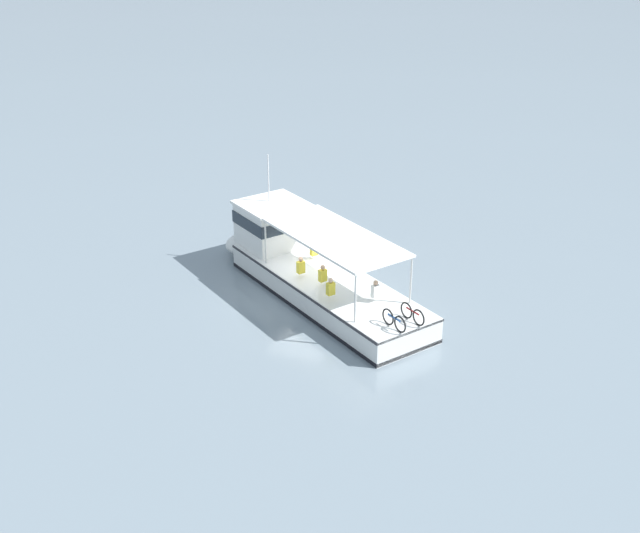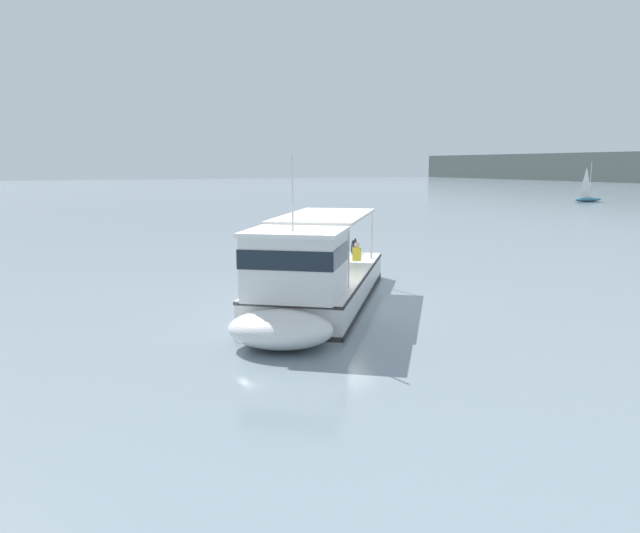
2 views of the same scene
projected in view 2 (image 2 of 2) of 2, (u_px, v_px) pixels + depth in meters
name	position (u px, v px, depth m)	size (l,w,h in m)	color
ground_plane	(334.00, 308.00, 21.95)	(400.00, 400.00, 0.00)	gray
ferry_main	(314.00, 282.00, 21.43)	(12.12, 9.94, 5.32)	white
sailboat_outer_anchorage	(587.00, 198.00, 85.26)	(1.50, 4.83, 5.40)	teal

